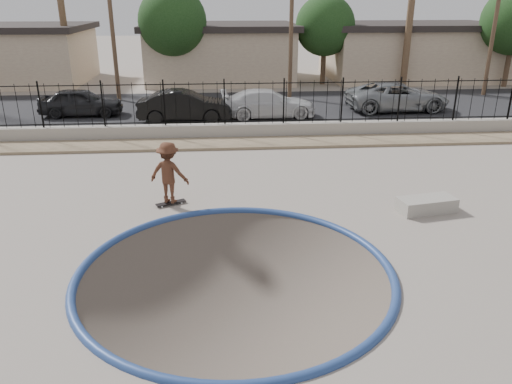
{
  "coord_description": "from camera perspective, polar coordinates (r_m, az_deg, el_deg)",
  "views": [
    {
      "loc": [
        -0.28,
        -10.52,
        5.64
      ],
      "look_at": [
        0.69,
        2.0,
        0.72
      ],
      "focal_mm": 35.0,
      "sensor_mm": 36.0,
      "label": 1
    }
  ],
  "objects": [
    {
      "name": "coping_ring",
      "position": [
        11.07,
        -2.38,
        -9.25
      ],
      "size": [
        7.04,
        7.04,
        0.2
      ],
      "primitive_type": "torus",
      "color": "navy",
      "rests_on": "ground"
    },
    {
      "name": "concrete_ledge",
      "position": [
        14.8,
        18.9,
        -1.38
      ],
      "size": [
        1.7,
        0.98,
        0.4
      ],
      "primitive_type": "cube",
      "rotation": [
        0.0,
        0.0,
        0.18
      ],
      "color": "gray",
      "rests_on": "ground"
    },
    {
      "name": "bowl_pit",
      "position": [
        11.07,
        -2.38,
        -9.25
      ],
      "size": [
        6.84,
        6.84,
        1.8
      ],
      "primitive_type": null,
      "color": "#473F36",
      "rests_on": "ground"
    },
    {
      "name": "street_tree_left",
      "position": [
        33.66,
        -9.54,
        18.66
      ],
      "size": [
        4.32,
        4.32,
        6.36
      ],
      "color": "#473323",
      "rests_on": "ground"
    },
    {
      "name": "utility_pole_left",
      "position": [
        30.09,
        -16.25,
        18.83
      ],
      "size": [
        1.7,
        0.24,
        9.0
      ],
      "color": "#473323",
      "rests_on": "ground"
    },
    {
      "name": "ground",
      "position": [
        23.51,
        -3.55,
        4.71
      ],
      "size": [
        120.0,
        120.0,
        2.2
      ],
      "primitive_type": "cube",
      "color": "gray",
      "rests_on": "ground"
    },
    {
      "name": "utility_pole_mid",
      "position": [
        29.84,
        4.09,
        20.04
      ],
      "size": [
        1.7,
        0.24,
        9.5
      ],
      "color": "#473323",
      "rests_on": "ground"
    },
    {
      "name": "street_tree_mid",
      "position": [
        35.33,
        7.89,
        18.3
      ],
      "size": [
        3.96,
        3.96,
        5.83
      ],
      "color": "#473323",
      "rests_on": "ground"
    },
    {
      "name": "utility_pole_right",
      "position": [
        33.73,
        25.78,
        17.83
      ],
      "size": [
        1.7,
        0.24,
        9.0
      ],
      "color": "#473323",
      "rests_on": "ground"
    },
    {
      "name": "car_b",
      "position": [
        24.46,
        -8.14,
        9.72
      ],
      "size": [
        4.47,
        1.57,
        1.47
      ],
      "primitive_type": "imported",
      "rotation": [
        0.0,
        0.0,
        1.57
      ],
      "color": "black",
      "rests_on": "street"
    },
    {
      "name": "car_c",
      "position": [
        25.09,
        1.39,
        10.08
      ],
      "size": [
        4.79,
        2.19,
        1.36
      ],
      "primitive_type": "imported",
      "rotation": [
        0.0,
        0.0,
        1.63
      ],
      "color": "silver",
      "rests_on": "street"
    },
    {
      "name": "skateboard",
      "position": [
        14.7,
        -9.71,
        -1.22
      ],
      "size": [
        0.89,
        0.56,
        0.08
      ],
      "rotation": [
        0.0,
        0.0,
        0.42
      ],
      "color": "black",
      "rests_on": "ground"
    },
    {
      "name": "car_a",
      "position": [
        26.88,
        -19.37,
        9.69
      ],
      "size": [
        4.07,
        1.67,
        1.38
      ],
      "primitive_type": "imported",
      "rotation": [
        0.0,
        0.0,
        1.58
      ],
      "color": "black",
      "rests_on": "street"
    },
    {
      "name": "house_center",
      "position": [
        37.2,
        -4.11,
        15.7
      ],
      "size": [
        10.6,
        8.6,
        3.9
      ],
      "color": "tan",
      "rests_on": "ground"
    },
    {
      "name": "house_west",
      "position": [
        40.01,
        -26.82,
        13.95
      ],
      "size": [
        11.6,
        8.6,
        3.9
      ],
      "color": "tan",
      "rests_on": "ground"
    },
    {
      "name": "fence",
      "position": [
        21.23,
        -3.62,
        10.12
      ],
      "size": [
        40.0,
        0.04,
        1.8
      ],
      "color": "black",
      "rests_on": "retaining_wall"
    },
    {
      "name": "skater",
      "position": [
        14.41,
        -9.91,
        1.82
      ],
      "size": [
        1.3,
        0.99,
        1.78
      ],
      "primitive_type": "imported",
      "rotation": [
        0.0,
        0.0,
        2.82
      ],
      "color": "brown",
      "rests_on": "ground"
    },
    {
      "name": "street",
      "position": [
        28.09,
        -3.8,
        9.82
      ],
      "size": [
        90.0,
        8.0,
        0.04
      ],
      "primitive_type": "cube",
      "color": "black",
      "rests_on": "ground"
    },
    {
      "name": "retaining_wall",
      "position": [
        21.5,
        -3.55,
        6.98
      ],
      "size": [
        42.0,
        0.45,
        0.6
      ],
      "primitive_type": "cube",
      "color": "#A09A8D",
      "rests_on": "ground"
    },
    {
      "name": "car_d",
      "position": [
        27.63,
        15.85,
        10.47
      ],
      "size": [
        5.43,
        2.71,
        1.48
      ],
      "primitive_type": "imported",
      "rotation": [
        0.0,
        0.0,
        1.62
      ],
      "color": "gray",
      "rests_on": "street"
    },
    {
      "name": "house_east",
      "position": [
        39.85,
        17.24,
        15.22
      ],
      "size": [
        12.6,
        8.6,
        3.9
      ],
      "color": "tan",
      "rests_on": "ground"
    },
    {
      "name": "rock_strip",
      "position": [
        20.5,
        -3.47,
        5.56
      ],
      "size": [
        42.0,
        1.6,
        0.11
      ],
      "primitive_type": "cube",
      "color": "tan",
      "rests_on": "ground"
    }
  ]
}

